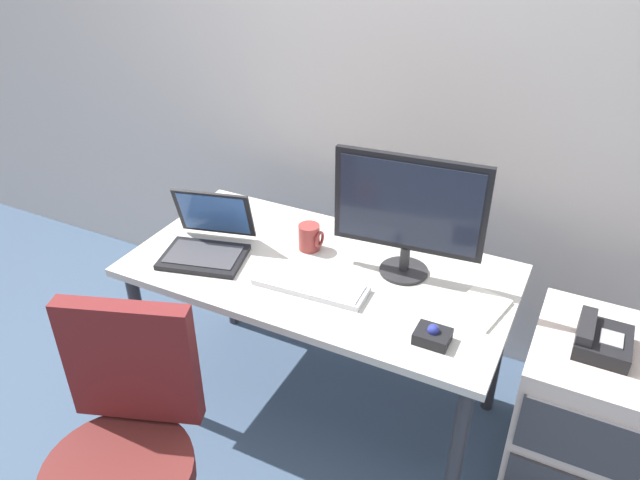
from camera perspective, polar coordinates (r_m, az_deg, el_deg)
ground_plane at (r=2.75m, az=0.00°, el=-15.10°), size 8.00×8.00×0.00m
back_wall at (r=2.63m, az=7.43°, el=18.03°), size 6.00×0.10×2.80m
desk at (r=2.33m, az=0.00°, el=-4.18°), size 1.43×0.75×0.72m
file_cabinet at (r=2.45m, az=23.15°, el=-14.86°), size 0.42×0.53×0.65m
desk_phone at (r=2.21m, az=24.81°, el=-8.50°), size 0.17×0.20×0.09m
office_chair at (r=2.05m, az=-17.41°, el=-19.80°), size 0.52×0.54×0.96m
monitor_main at (r=2.14m, az=8.31°, el=2.81°), size 0.54×0.18×0.46m
keyboard at (r=2.17m, az=-0.88°, el=-4.21°), size 0.42×0.16×0.03m
laptop at (r=2.39m, az=-10.49°, el=-0.05°), size 0.37×0.36×0.23m
trackball_mouse at (r=1.97m, az=10.50°, el=-8.79°), size 0.11×0.09×0.07m
coffee_mug at (r=2.37m, az=-0.97°, el=0.26°), size 0.09×0.08×0.10m
paper_notepad at (r=2.14m, az=14.72°, el=-6.21°), size 0.19×0.23×0.01m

